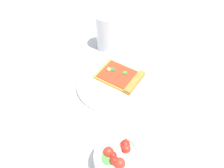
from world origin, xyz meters
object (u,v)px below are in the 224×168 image
plate (115,83)px  soda_glass (106,33)px  pizza_slice_main (122,77)px  salad_bowl (117,160)px

plate → soda_glass: (-0.14, -0.13, 0.05)m
pizza_slice_main → soda_glass: soda_glass is taller
pizza_slice_main → salad_bowl: bearing=29.2°
plate → pizza_slice_main: pizza_slice_main is taller
plate → salad_bowl: bearing=33.6°
plate → soda_glass: size_ratio=1.86×
plate → salad_bowl: 0.27m
soda_glass → salad_bowl: bearing=37.2°
salad_bowl → soda_glass: size_ratio=0.81×
pizza_slice_main → soda_glass: bearing=-130.4°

